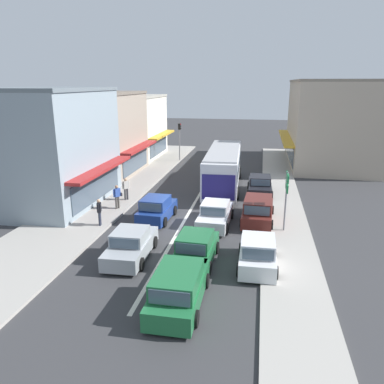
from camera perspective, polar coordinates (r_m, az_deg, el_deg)
name	(u,v)px	position (r m, az deg, el deg)	size (l,w,h in m)	color
ground_plane	(184,222)	(23.45, -1.29, -4.60)	(140.00, 140.00, 0.00)	#353538
lane_centre_line	(195,203)	(27.16, 0.43, -1.63)	(0.20, 28.00, 0.01)	silver
sidewalk_left	(116,190)	(30.82, -11.45, 0.35)	(5.20, 44.00, 0.14)	#A39E96
kerb_right	(281,198)	(28.72, 13.42, -0.97)	(2.80, 44.00, 0.12)	#A39E96
shopfront_corner_near	(46,148)	(28.07, -21.36, 6.31)	(8.26, 9.29, 8.08)	#84939E
shopfront_mid_block	(100,134)	(36.01, -13.82, 8.56)	(7.71, 8.26, 7.63)	gray
shopfront_far_end	(132,127)	(44.03, -9.19, 9.77)	(7.34, 8.48, 7.06)	silver
building_right_far	(330,123)	(42.13, 20.29, 9.82)	(8.86, 13.89, 8.70)	#B2A38E
city_bus	(223,166)	(30.57, 4.82, 3.99)	(3.04, 10.94, 3.23)	silver
hatchback_behind_bus_near	(196,249)	(18.16, 0.62, -8.63)	(1.94, 3.76, 1.54)	#1E6638
wagon_adjacent_lane_trail	(179,287)	(14.95, -2.02, -14.33)	(1.96, 4.51, 1.58)	#1E6638
sedan_behind_bus_mid	(131,245)	(18.91, -9.28, -7.96)	(1.99, 4.25, 1.47)	#9EA3A8
sedan_queue_far_back	(215,215)	(22.84, 3.58, -3.44)	(2.01, 4.26, 1.47)	silver
hatchback_queue_gap_filler	(157,209)	(23.67, -5.40, -2.65)	(1.95, 3.77, 1.54)	navy
parked_hatchback_kerb_front	(258,253)	(17.95, 9.97, -9.20)	(1.85, 3.72, 1.54)	silver
parked_wagon_kerb_second	(258,210)	(23.65, 10.01, -2.75)	(2.06, 4.56, 1.58)	#561E19
parked_sedan_kerb_third	(260,186)	(29.59, 10.29, 0.94)	(1.99, 4.25, 1.47)	black
traffic_light_downstreet	(180,136)	(41.07, -1.91, 8.57)	(0.33, 0.24, 4.20)	gray
directional_road_sign	(287,187)	(21.72, 14.25, 0.68)	(0.10, 1.40, 3.60)	gray
pedestrian_with_handbag_near	(117,195)	(25.75, -11.33, -0.49)	(0.49, 0.61, 1.63)	#4C4742
pedestrian_browsing_midblock	(126,187)	(27.58, -10.04, 0.69)	(0.43, 0.43, 1.63)	#333338
pedestrian_far_walker	(99,210)	(22.95, -13.95, -2.74)	(0.31, 0.55, 1.63)	#232838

